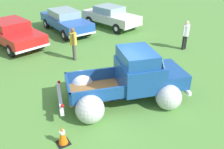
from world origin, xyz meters
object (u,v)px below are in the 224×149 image
Objects in this scene: show_car_0 at (12,32)px; show_car_2 at (111,16)px; spectator_1 at (73,42)px; lane_cone_0 at (62,135)px; spectator_0 at (186,33)px; show_car_1 at (65,20)px; vintage_pickup_truck at (132,81)px.

show_car_0 is 1.09× the size of show_car_2.
spectator_1 is 6.04m from lane_cone_0.
show_car_0 reaches higher than lane_cone_0.
show_car_0 is 7.86× the size of lane_cone_0.
show_car_1 is at bearing -152.00° from spectator_0.
show_car_0 is 4.29m from spectator_1.
show_car_2 is at bearing -174.22° from spectator_0.
spectator_1 is at bearing -19.75° from show_car_1.
show_car_0 is at bearing 123.71° from vintage_pickup_truck.
show_car_1 is at bearing -114.21° from show_car_2.
vintage_pickup_truck is 1.09× the size of show_car_2.
lane_cone_0 is at bearing -15.94° from show_car_0.
lane_cone_0 is (-7.37, -9.14, -0.47)m from show_car_2.
vintage_pickup_truck is 1.04× the size of show_car_1.
spectator_0 reaches higher than show_car_2.
vintage_pickup_truck is 7.91× the size of lane_cone_0.
show_car_2 is 7.23× the size of lane_cone_0.
show_car_2 is at bearing 79.37° from show_car_0.
spectator_0 is at bearing 178.92° from spectator_1.
show_car_1 is 3.17m from show_car_2.
show_car_1 is at bearing 66.46° from lane_cone_0.
vintage_pickup_truck is 3.01× the size of spectator_1.
vintage_pickup_truck reaches higher than show_car_0.
show_car_0 and show_car_2 have the same top height.
vintage_pickup_truck is 1.01× the size of show_car_0.
vintage_pickup_truck reaches higher than show_car_2.
show_car_2 is 5.93m from spectator_0.
spectator_0 is at bearing 31.84° from show_car_1.
vintage_pickup_truck reaches higher than lane_cone_0.
show_car_1 and show_car_2 have the same top height.
vintage_pickup_truck is 5.96m from spectator_0.
spectator_1 is (-4.56, -3.83, 0.16)m from show_car_2.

